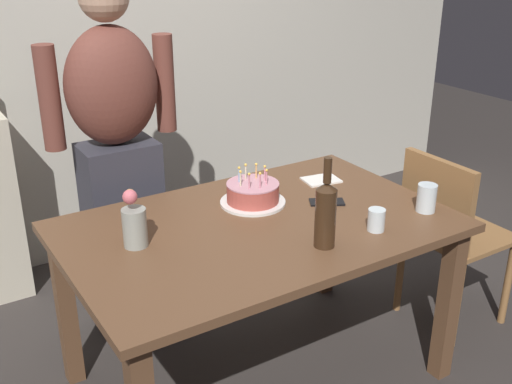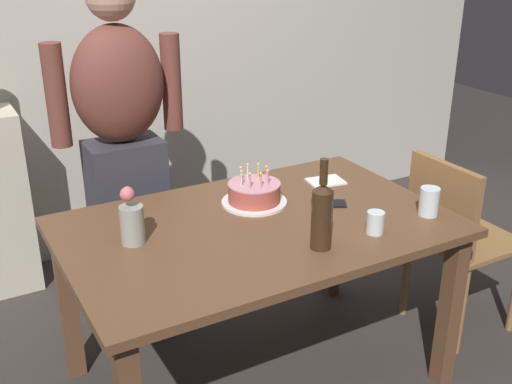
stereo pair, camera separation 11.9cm
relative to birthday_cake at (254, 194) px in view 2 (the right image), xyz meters
The scene contains 12 objects.
ground_plane 0.81m from the birthday_cake, 115.50° to the right, with size 10.00×10.00×0.00m, color #332D2B.
back_wall 1.47m from the birthday_cake, 93.39° to the left, with size 5.20×0.10×2.60m, color beige.
dining_table 0.24m from the birthday_cake, 115.50° to the right, with size 1.50×0.96×0.74m.
birthday_cake is the anchor object (origin of this frame).
water_glass_near 0.71m from the birthday_cake, 38.25° to the right, with size 0.08×0.08×0.12m, color silver.
water_glass_far 0.53m from the birthday_cake, 60.35° to the right, with size 0.07×0.07×0.09m, color silver.
wine_bottle 0.47m from the birthday_cake, 87.72° to the right, with size 0.08×0.08×0.34m.
cell_phone 0.31m from the birthday_cake, 31.09° to the right, with size 0.14×0.07×0.01m, color black.
napkin_stack 0.41m from the birthday_cake, ahead, with size 0.16×0.12×0.01m, color white.
flower_vase 0.57m from the birthday_cake, behind, with size 0.09×0.09×0.22m.
person_man_bearded 0.67m from the birthday_cake, 125.03° to the left, with size 0.61×0.27×1.66m.
dining_chair 0.97m from the birthday_cake, 18.28° to the right, with size 0.42×0.42×0.87m.
Camera 2 is at (-1.07, -1.90, 1.79)m, focal length 43.48 mm.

